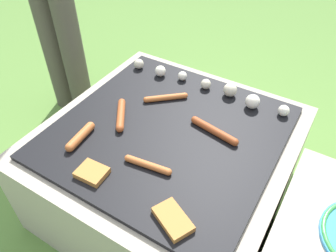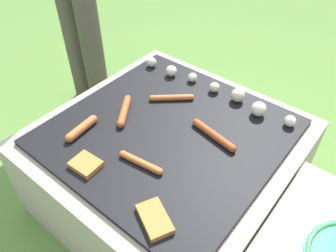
{
  "view_description": "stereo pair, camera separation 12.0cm",
  "coord_description": "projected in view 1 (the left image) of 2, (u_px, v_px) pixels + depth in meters",
  "views": [
    {
      "loc": [
        0.47,
        -0.76,
        1.26
      ],
      "look_at": [
        0.0,
        0.0,
        0.45
      ],
      "focal_mm": 35.0,
      "sensor_mm": 36.0,
      "label": 1
    },
    {
      "loc": [
        0.56,
        -0.69,
        1.26
      ],
      "look_at": [
        0.0,
        0.0,
        0.45
      ],
      "focal_mm": 35.0,
      "sensor_mm": 36.0,
      "label": 2
    }
  ],
  "objects": [
    {
      "name": "grill",
      "position": [
        168.0,
        168.0,
        1.36
      ],
      "size": [
        0.9,
        0.9,
        0.43
      ],
      "color": "#A89E8C",
      "rests_on": "ground_plane"
    },
    {
      "name": "bread_slice_left",
      "position": [
        92.0,
        173.0,
        1.05
      ],
      "size": [
        0.1,
        0.08,
        0.02
      ],
      "color": "#B27033",
      "rests_on": "grill"
    },
    {
      "name": "sausage_back_center",
      "position": [
        148.0,
        165.0,
        1.08
      ],
      "size": [
        0.17,
        0.04,
        0.02
      ],
      "color": "#B7602D",
      "rests_on": "grill"
    },
    {
      "name": "mushroom_row",
      "position": [
        212.0,
        87.0,
        1.38
      ],
      "size": [
        0.72,
        0.08,
        0.06
      ],
      "color": "beige",
      "rests_on": "grill"
    },
    {
      "name": "ground_plane",
      "position": [
        168.0,
        198.0,
        1.5
      ],
      "size": [
        14.0,
        14.0,
        0.0
      ],
      "primitive_type": "plane",
      "color": "#567F38"
    },
    {
      "name": "sausage_back_left",
      "position": [
        166.0,
        98.0,
        1.35
      ],
      "size": [
        0.15,
        0.13,
        0.02
      ],
      "color": "#B7602D",
      "rests_on": "grill"
    },
    {
      "name": "sausage_back_right",
      "position": [
        214.0,
        131.0,
        1.2
      ],
      "size": [
        0.2,
        0.06,
        0.03
      ],
      "color": "#93421E",
      "rests_on": "grill"
    },
    {
      "name": "sausage_mid_left",
      "position": [
        121.0,
        115.0,
        1.26
      ],
      "size": [
        0.12,
        0.16,
        0.03
      ],
      "color": "#A34C23",
      "rests_on": "grill"
    },
    {
      "name": "sausage_front_center",
      "position": [
        80.0,
        136.0,
        1.17
      ],
      "size": [
        0.04,
        0.15,
        0.03
      ],
      "color": "#B7602D",
      "rests_on": "grill"
    },
    {
      "name": "bread_slice_right",
      "position": [
        173.0,
        219.0,
        0.93
      ],
      "size": [
        0.14,
        0.12,
        0.02
      ],
      "color": "#B27033",
      "rests_on": "grill"
    }
  ]
}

